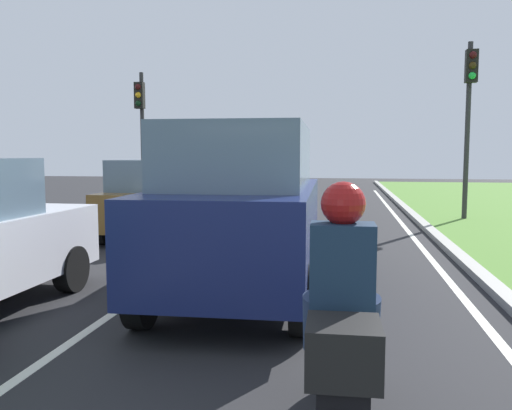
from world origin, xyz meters
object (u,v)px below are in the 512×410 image
(car_hatchback_far, at_px, (155,199))
(car_suv_ahead, at_px, (242,210))
(rider_person, at_px, (342,268))
(traffic_light_overhead_left, at_px, (141,118))
(traffic_light_near_right, at_px, (469,101))
(motorcycle, at_px, (341,366))

(car_hatchback_far, bearing_deg, car_suv_ahead, -59.19)
(car_suv_ahead, distance_m, car_hatchback_far, 5.50)
(rider_person, bearing_deg, traffic_light_overhead_left, 114.80)
(car_suv_ahead, bearing_deg, car_hatchback_far, 120.90)
(car_suv_ahead, relative_size, traffic_light_near_right, 0.90)
(car_hatchback_far, xyz_separation_m, traffic_light_overhead_left, (-2.75, 6.14, 2.27))
(car_hatchback_far, relative_size, traffic_light_overhead_left, 0.79)
(car_suv_ahead, relative_size, rider_person, 3.91)
(rider_person, bearing_deg, motorcycle, -88.62)
(car_hatchback_far, distance_m, traffic_light_overhead_left, 7.10)
(rider_person, bearing_deg, traffic_light_near_right, 73.18)
(motorcycle, bearing_deg, traffic_light_near_right, 73.25)
(car_suv_ahead, bearing_deg, rider_person, -70.92)
(traffic_light_overhead_left, bearing_deg, motorcycle, -63.91)
(car_hatchback_far, bearing_deg, traffic_light_near_right, 27.15)
(motorcycle, xyz_separation_m, traffic_light_near_right, (3.43, 12.48, 2.83))
(car_suv_ahead, relative_size, car_hatchback_far, 1.21)
(motorcycle, relative_size, traffic_light_overhead_left, 0.40)
(car_hatchback_far, bearing_deg, traffic_light_overhead_left, 112.46)
(rider_person, height_order, traffic_light_near_right, traffic_light_near_right)
(car_suv_ahead, height_order, rider_person, car_suv_ahead)
(motorcycle, height_order, rider_person, rider_person)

